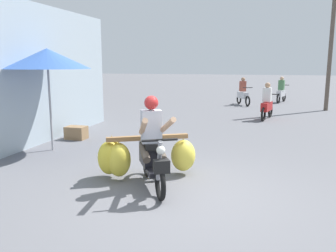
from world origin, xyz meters
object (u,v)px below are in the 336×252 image
Objects in this scene: motorbike_distant_ahead_right at (267,105)px; motorbike_distant_far_ahead at (281,92)px; motorbike_distant_ahead_left at (243,94)px; motorbike_main_loaded at (141,154)px; utility_pole at (332,36)px; market_umbrella_near_shop at (47,59)px; produce_crate at (76,133)px.

motorbike_distant_far_ahead is (0.80, 6.12, 0.00)m from motorbike_distant_ahead_right.
motorbike_distant_ahead_left is at bearing 104.18° from motorbike_distant_ahead_right.
utility_pole reaches higher than motorbike_main_loaded.
market_umbrella_near_shop reaches higher than motorbike_main_loaded.
motorbike_distant_far_ahead is at bearing 82.59° from motorbike_distant_ahead_right.
utility_pole reaches higher than produce_crate.
motorbike_main_loaded reaches higher than motorbike_distant_ahead_left.
motorbike_distant_far_ahead is at bearing 123.41° from utility_pole.
motorbike_distant_ahead_left is 0.93× the size of motorbike_distant_ahead_right.
motorbike_distant_far_ahead reaches higher than produce_crate.
motorbike_distant_ahead_left is 4.79m from utility_pole.
motorbike_distant_ahead_left is 0.60× the size of market_umbrella_near_shop.
motorbike_distant_far_ahead is at bearing 39.29° from motorbike_distant_ahead_left.
produce_crate is at bearing -136.34° from motorbike_distant_ahead_right.
motorbike_distant_ahead_right is 7.21m from produce_crate.
market_umbrella_near_shop is 2.41m from produce_crate.
motorbike_main_loaded is 14.26m from motorbike_distant_far_ahead.
motorbike_distant_far_ahead is at bearing 77.63° from motorbike_main_loaded.
motorbike_main_loaded is at bearing -113.58° from utility_pole.
produce_crate is at bearing 136.03° from motorbike_main_loaded.
motorbike_distant_far_ahead is at bearing 64.43° from market_umbrella_near_shop.
utility_pole reaches higher than motorbike_distant_ahead_left.
utility_pole reaches higher than motorbike_distant_far_ahead.
market_umbrella_near_shop is at bearing -128.85° from utility_pole.
market_umbrella_near_shop is (-3.98, -10.78, 1.65)m from motorbike_distant_ahead_left.
motorbike_distant_far_ahead is (1.94, 1.59, 0.00)m from motorbike_distant_ahead_left.
motorbike_distant_ahead_right reaches higher than produce_crate.
market_umbrella_near_shop reaches higher than produce_crate.
produce_crate is at bearing 93.63° from market_umbrella_near_shop.
utility_pole is at bearing -56.59° from motorbike_distant_far_ahead.
motorbike_main_loaded reaches higher than motorbike_distant_far_ahead.
market_umbrella_near_shop is (-5.92, -12.37, 1.65)m from motorbike_distant_far_ahead.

